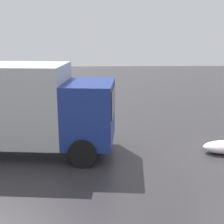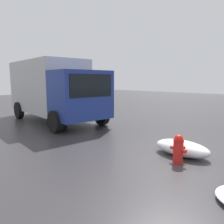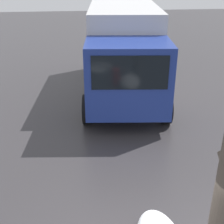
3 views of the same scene
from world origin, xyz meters
name	(u,v)px [view 2 (image 2 of 3)]	position (x,y,z in m)	size (l,w,h in m)	color
ground_plane	(178,163)	(0.00, 0.00, 0.00)	(60.00, 60.00, 0.00)	#333033
fire_hydrant	(178,148)	(0.00, 0.00, 0.38)	(0.46, 0.37, 0.74)	red
delivery_truck	(53,88)	(7.57, -0.98, 1.69)	(6.79, 3.15, 3.10)	navy
pedestrian	(64,107)	(5.61, -0.29, 0.93)	(0.37, 0.37, 1.70)	#23232D
snow_pile_by_hydrant	(182,148)	(0.19, -0.60, 0.21)	(1.57, 0.78, 0.43)	white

